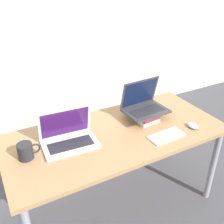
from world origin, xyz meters
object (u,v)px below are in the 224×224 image
Objects in this scene: book_stack at (142,115)px; laptop_on_books at (144,105)px; mouse at (193,126)px; mug at (26,151)px; laptop_left at (68,137)px; wireless_keyboard at (166,136)px.

book_stack is 0.83× the size of laptop_on_books.
laptop_on_books is 0.40m from mouse.
mouse is at bearing -51.43° from laptop_on_books.
mouse is 1.20m from mug.
laptop_left reaches higher than wireless_keyboard.
mouse is (0.24, -0.30, -0.10)m from laptop_on_books.
mug is (-0.92, -0.07, 0.02)m from book_stack.
laptop_left is 0.69m from wireless_keyboard.
laptop_left is at bearing 5.38° from mug.
laptop_left is 0.92m from mouse.
mug reaches higher than book_stack.
laptop_on_books is 0.94m from mug.
laptop_left is at bearing 163.86° from mouse.
wireless_keyboard is (-0.01, -0.31, -0.11)m from laptop_on_books.
mug is (-0.29, -0.03, 0.00)m from laptop_left.
laptop_on_books reaches higher than wireless_keyboard.
wireless_keyboard is at bearing -179.43° from mouse.
wireless_keyboard is at bearing -91.82° from laptop_on_books.
book_stack is 1.99× the size of mug.
laptop_left is at bearing -175.81° from laptop_on_books.
laptop_on_books reaches higher than book_stack.
mug is at bearing -175.44° from laptop_on_books.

